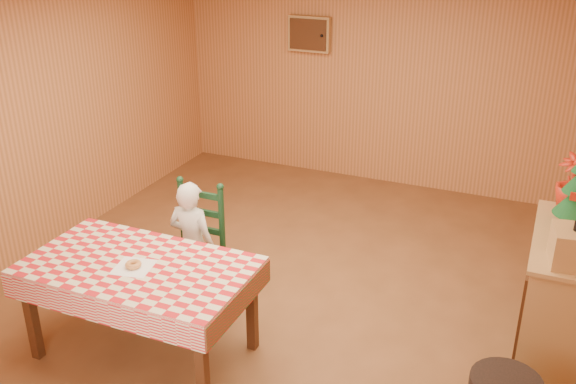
# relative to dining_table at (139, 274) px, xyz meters

# --- Properties ---
(ground) EXTENTS (6.00, 6.00, 0.00)m
(ground) POSITION_rel_dining_table_xyz_m (0.64, 1.03, -0.69)
(ground) COLOR brown
(ground) RESTS_ON ground
(cabin_walls) EXTENTS (5.10, 6.05, 2.65)m
(cabin_walls) POSITION_rel_dining_table_xyz_m (0.64, 1.56, 1.14)
(cabin_walls) COLOR #C07945
(cabin_walls) RESTS_ON ground
(dining_table) EXTENTS (1.66, 0.96, 0.77)m
(dining_table) POSITION_rel_dining_table_xyz_m (0.00, 0.00, 0.00)
(dining_table) COLOR #472613
(dining_table) RESTS_ON ground
(ladder_chair) EXTENTS (0.44, 0.40, 1.08)m
(ladder_chair) POSITION_rel_dining_table_xyz_m (-0.00, 0.79, -0.18)
(ladder_chair) COLOR #103119
(ladder_chair) RESTS_ON ground
(seated_child) EXTENTS (0.41, 0.27, 1.12)m
(seated_child) POSITION_rel_dining_table_xyz_m (0.00, 0.73, -0.13)
(seated_child) COLOR silver
(seated_child) RESTS_ON ground
(napkin) EXTENTS (0.30, 0.30, 0.00)m
(napkin) POSITION_rel_dining_table_xyz_m (0.00, -0.05, 0.08)
(napkin) COLOR white
(napkin) RESTS_ON dining_table
(donut) EXTENTS (0.14, 0.14, 0.04)m
(donut) POSITION_rel_dining_table_xyz_m (0.00, -0.05, 0.11)
(donut) COLOR #CA8748
(donut) RESTS_ON napkin
(shelf_unit) EXTENTS (0.54, 1.24, 0.93)m
(shelf_unit) POSITION_rel_dining_table_xyz_m (2.83, 1.32, -0.22)
(shelf_unit) COLOR tan
(shelf_unit) RESTS_ON ground
(crate) EXTENTS (0.34, 0.34, 0.25)m
(crate) POSITION_rel_dining_table_xyz_m (2.84, 0.92, 0.37)
(crate) COLOR tan
(crate) RESTS_ON shelf_unit
(flower_arrangement) EXTENTS (0.32, 0.32, 0.45)m
(flower_arrangement) POSITION_rel_dining_table_xyz_m (2.79, 1.87, 0.47)
(flower_arrangement) COLOR #AC1F0F
(flower_arrangement) RESTS_ON shelf_unit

